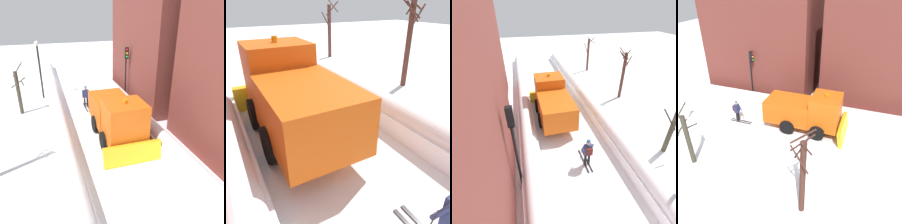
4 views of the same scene
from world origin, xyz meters
The scene contains 6 objects.
ground_plane centered at (0.00, 10.00, 0.00)m, with size 80.00×80.00×0.00m, color white.
snowbank_left centered at (-2.73, 10.00, 0.51)m, with size 1.10×36.00×1.13m.
snowbank_right centered at (2.73, 10.00, 0.49)m, with size 1.10×36.00×1.10m.
plow_truck centered at (-0.58, 11.28, 1.48)m, with size 3.20×5.98×3.12m.
bare_tree_mid centered at (6.29, 13.10, 2.30)m, with size 1.01×1.08×4.64m.
bare_tree_far centered at (6.05, 21.33, 2.10)m, with size 1.24×1.45×4.31m.
Camera 2 is at (-2.56, 4.74, 4.16)m, focal length 35.49 mm.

